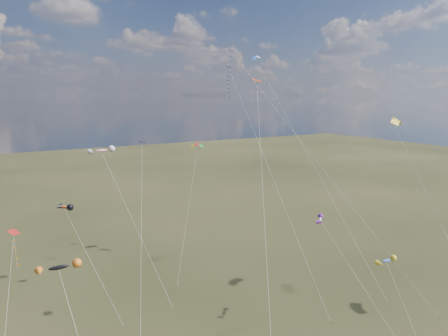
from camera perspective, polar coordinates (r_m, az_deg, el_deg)
diamond_black_high at (r=71.36m, az=1.41°, el=10.38°), size 2.05×29.43×34.36m
diamond_navy_tall at (r=64.38m, az=3.32°, el=11.88°), size 15.95×29.22×36.37m
diamond_black_mid at (r=55.56m, az=-11.68°, el=-3.70°), size 7.19×17.16×22.64m
diamond_red_low at (r=55.38m, az=-27.70°, el=-10.72°), size 3.57×10.31×13.21m
diamond_orange_center at (r=42.95m, az=5.36°, el=0.63°), size 10.07×18.01×31.14m
parafoil_yellow at (r=62.66m, az=23.46°, el=6.27°), size 4.81×20.02×26.52m
parafoil_blue_white at (r=72.04m, az=4.98°, el=15.29°), size 6.61×26.30×36.35m
parafoil_tricolor at (r=71.89m, az=-3.88°, el=3.26°), size 10.39×11.91×21.05m
novelty_black_orange at (r=40.32m, az=-22.54°, el=-13.05°), size 3.86×10.63×14.25m
novelty_orange_black at (r=60.54m, az=-21.83°, el=-5.26°), size 5.76×12.61×14.29m
novelty_white_purple at (r=52.79m, az=13.65°, el=-7.18°), size 5.65×10.71×14.04m
novelty_redwhite_stripe at (r=61.75m, az=-17.07°, el=2.35°), size 7.70×13.23×21.76m
novelty_blue_yellow at (r=47.40m, az=22.26°, el=-12.24°), size 3.24×9.90×12.07m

